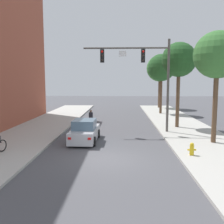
% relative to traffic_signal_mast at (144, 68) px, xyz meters
% --- Properties ---
extents(ground_plane, '(120.00, 120.00, 0.00)m').
position_rel_traffic_signal_mast_xyz_m(ground_plane, '(-2.62, -7.25, -5.36)').
color(ground_plane, '#4C4C51').
extents(traffic_signal_mast, '(6.97, 0.38, 7.50)m').
position_rel_traffic_signal_mast_xyz_m(traffic_signal_mast, '(0.00, 0.00, 0.00)').
color(traffic_signal_mast, '#514C47').
rests_on(traffic_signal_mast, sidewalk_right).
extents(car_lead_silver, '(1.90, 4.27, 1.60)m').
position_rel_traffic_signal_mast_xyz_m(car_lead_silver, '(-4.42, -3.16, -4.64)').
color(car_lead_silver, '#B7B7BC').
rests_on(car_lead_silver, ground).
extents(pedestrian_crossing_road, '(0.36, 0.22, 1.64)m').
position_rel_traffic_signal_mast_xyz_m(pedestrian_crossing_road, '(-4.66, 2.54, -4.45)').
color(pedestrian_crossing_road, '#232847').
rests_on(pedestrian_crossing_road, ground).
extents(fire_hydrant, '(0.48, 0.24, 0.72)m').
position_rel_traffic_signal_mast_xyz_m(fire_hydrant, '(2.18, -6.81, -4.85)').
color(fire_hydrant, gold).
rests_on(fire_hydrant, sidewalk_right).
extents(street_tree_nearest, '(3.11, 3.11, 7.43)m').
position_rel_traffic_signal_mast_xyz_m(street_tree_nearest, '(4.49, -3.68, 0.61)').
color(street_tree_nearest, brown).
rests_on(street_tree_nearest, sidewalk_right).
extents(street_tree_second, '(3.07, 3.07, 7.59)m').
position_rel_traffic_signal_mast_xyz_m(street_tree_second, '(3.28, 2.22, 0.78)').
color(street_tree_second, brown).
rests_on(street_tree_second, sidewalk_right).
extents(street_tree_third, '(3.47, 3.47, 7.61)m').
position_rel_traffic_signal_mast_xyz_m(street_tree_third, '(3.29, 12.20, 0.62)').
color(street_tree_third, brown).
rests_on(street_tree_third, sidewalk_right).
extents(street_tree_farthest, '(4.08, 4.08, 8.17)m').
position_rel_traffic_signal_mast_xyz_m(street_tree_farthest, '(4.13, 19.51, 0.89)').
color(street_tree_farthest, brown).
rests_on(street_tree_farthest, sidewalk_right).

